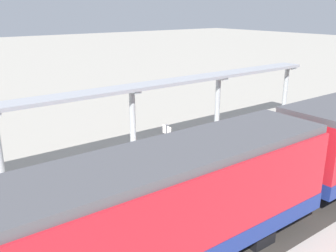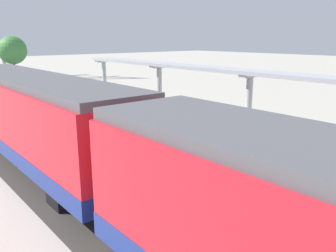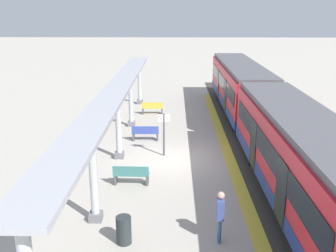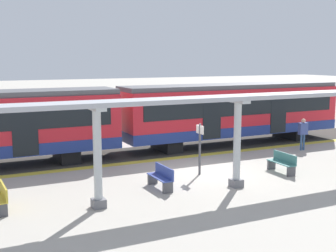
{
  "view_description": "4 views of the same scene",
  "coord_description": "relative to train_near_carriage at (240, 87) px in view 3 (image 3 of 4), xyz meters",
  "views": [
    {
      "loc": [
        -11.72,
        8.48,
        6.97
      ],
      "look_at": [
        1.61,
        -1.5,
        1.65
      ],
      "focal_mm": 39.73,
      "sensor_mm": 36.0,
      "label": 1
    },
    {
      "loc": [
        -9.16,
        -8.91,
        4.85
      ],
      "look_at": [
        0.26,
        2.23,
        1.12
      ],
      "focal_mm": 37.02,
      "sensor_mm": 36.0,
      "label": 2
    },
    {
      "loc": [
        -0.09,
        17.75,
        7.05
      ],
      "look_at": [
        0.21,
        1.25,
        2.1
      ],
      "focal_mm": 41.53,
      "sensor_mm": 36.0,
      "label": 3
    },
    {
      "loc": [
        16.3,
        -9.78,
        4.93
      ],
      "look_at": [
        -0.69,
        -1.52,
        2.01
      ],
      "focal_mm": 46.96,
      "sensor_mm": 36.0,
      "label": 4
    }
  ],
  "objects": [
    {
      "name": "bench_extra_slot",
      "position": [
        6.4,
        12.23,
        -1.39
      ],
      "size": [
        1.51,
        0.48,
        0.86
      ],
      "color": "#3A7673",
      "rests_on": "ground"
    },
    {
      "name": "canopy_pillar_nearest",
      "position": [
        7.32,
        -2.42,
        -0.11
      ],
      "size": [
        1.1,
        0.44,
        3.4
      ],
      "color": "slate",
      "rests_on": "ground"
    },
    {
      "name": "train_near_carriage",
      "position": [
        0.0,
        0.0,
        0.0
      ],
      "size": [
        2.65,
        13.39,
        3.48
      ],
      "color": "red",
      "rests_on": "ground"
    },
    {
      "name": "trackbed",
      "position": [
        -0.01,
        9.37,
        -1.83
      ],
      "size": [
        3.2,
        42.31,
        0.01
      ],
      "primitive_type": "cube",
      "color": "#38332D",
      "rests_on": "ground"
    },
    {
      "name": "bench_near_end",
      "position": [
        6.17,
        0.69,
        -1.39
      ],
      "size": [
        1.52,
        0.5,
        0.86
      ],
      "color": "gold",
      "rests_on": "ground"
    },
    {
      "name": "canopy_pillar_third",
      "position": [
        7.32,
        9.18,
        -0.11
      ],
      "size": [
        1.1,
        0.44,
        3.4
      ],
      "color": "slate",
      "rests_on": "ground"
    },
    {
      "name": "tactile_edge_strip",
      "position": [
        1.86,
        9.37,
        -1.83
      ],
      "size": [
        0.52,
        30.31,
        0.01
      ],
      "primitive_type": "cube",
      "color": "gold",
      "rests_on": "ground"
    },
    {
      "name": "canopy_beam",
      "position": [
        7.32,
        9.31,
        1.64
      ],
      "size": [
        1.2,
        24.26,
        0.16
      ],
      "primitive_type": "cube",
      "color": "#A8AAB2",
      "rests_on": "canopy_pillar_nearest"
    },
    {
      "name": "train_far_carriage",
      "position": [
        0.0,
        13.97,
        0.0
      ],
      "size": [
        2.65,
        13.39,
        3.48
      ],
      "color": "red",
      "rests_on": "ground"
    },
    {
      "name": "bench_far_end",
      "position": [
        6.23,
        6.49,
        -1.39
      ],
      "size": [
        1.51,
        0.46,
        0.86
      ],
      "color": "#35489C",
      "rests_on": "ground"
    },
    {
      "name": "passenger_waiting_near_edge",
      "position": [
        3.17,
        16.36,
        -0.75
      ],
      "size": [
        0.26,
        0.51,
        1.73
      ],
      "color": "#375A88",
      "rests_on": "ground"
    },
    {
      "name": "canopy_pillar_fourth",
      "position": [
        7.32,
        15.14,
        -0.11
      ],
      "size": [
        1.1,
        0.44,
        3.4
      ],
      "color": "slate",
      "rests_on": "ground"
    },
    {
      "name": "trash_bin",
      "position": [
        6.17,
        16.48,
        -1.38
      ],
      "size": [
        0.48,
        0.48,
        0.91
      ],
      "primitive_type": "cylinder",
      "color": "#293032",
      "rests_on": "ground"
    },
    {
      "name": "platform_info_sign",
      "position": [
        5.12,
        8.81,
        -0.5
      ],
      "size": [
        0.56,
        0.1,
        2.2
      ],
      "color": "#4C4C51",
      "rests_on": "ground"
    },
    {
      "name": "ground_plane",
      "position": [
        4.68,
        9.37,
        -1.83
      ],
      "size": [
        176.0,
        176.0,
        0.0
      ],
      "primitive_type": "plane",
      "color": "#AEA89C"
    },
    {
      "name": "canopy_pillar_second",
      "position": [
        7.32,
        3.66,
        -0.11
      ],
      "size": [
        1.1,
        0.44,
        3.4
      ],
      "color": "slate",
      "rests_on": "ground"
    }
  ]
}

